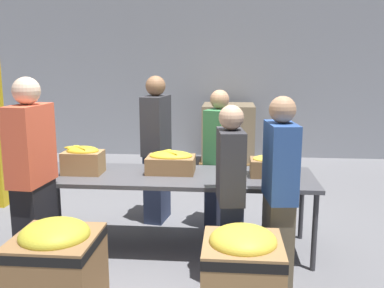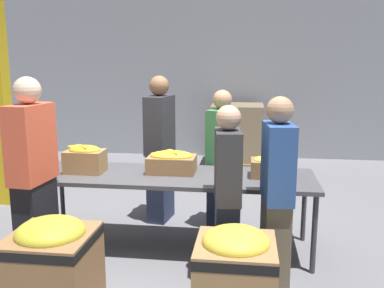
{
  "view_description": "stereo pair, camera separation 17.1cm",
  "coord_description": "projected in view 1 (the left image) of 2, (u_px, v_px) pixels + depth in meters",
  "views": [
    {
      "loc": [
        0.56,
        -4.09,
        1.9
      ],
      "look_at": [
        0.21,
        -0.09,
        1.11
      ],
      "focal_mm": 40.0,
      "sensor_mm": 36.0,
      "label": 1
    },
    {
      "loc": [
        0.73,
        -4.07,
        1.9
      ],
      "look_at": [
        0.21,
        -0.09,
        1.11
      ],
      "focal_mm": 40.0,
      "sensor_mm": 36.0,
      "label": 2
    }
  ],
  "objects": [
    {
      "name": "volunteer_3",
      "position": [
        230.0,
        196.0,
        3.62
      ],
      "size": [
        0.25,
        0.44,
        1.55
      ],
      "rotation": [
        0.0,
        0.0,
        1.69
      ],
      "color": "#2D3856",
      "rests_on": "ground_plane"
    },
    {
      "name": "pallet_stack_0",
      "position": [
        228.0,
        135.0,
        7.87
      ],
      "size": [
        1.01,
        1.01,
        1.12
      ],
      "color": "olive",
      "rests_on": "ground_plane"
    },
    {
      "name": "banana_box_2",
      "position": [
        270.0,
        165.0,
        4.21
      ],
      "size": [
        0.39,
        0.3,
        0.23
      ],
      "color": "olive",
      "rests_on": "sorting_table"
    },
    {
      "name": "ground_plane",
      "position": [
        173.0,
        248.0,
        4.41
      ],
      "size": [
        30.0,
        30.0,
        0.0
      ],
      "primitive_type": "plane",
      "color": "slate"
    },
    {
      "name": "volunteer_4",
      "position": [
        157.0,
        150.0,
        5.05
      ],
      "size": [
        0.3,
        0.49,
        1.73
      ],
      "rotation": [
        0.0,
        0.0,
        -1.73
      ],
      "color": "#2D3856",
      "rests_on": "ground_plane"
    },
    {
      "name": "donation_bin_1",
      "position": [
        242.0,
        274.0,
        3.05
      ],
      "size": [
        0.57,
        0.57,
        0.75
      ],
      "color": "#A37A4C",
      "rests_on": "ground_plane"
    },
    {
      "name": "volunteer_2",
      "position": [
        219.0,
        160.0,
        4.85
      ],
      "size": [
        0.35,
        0.47,
        1.59
      ],
      "rotation": [
        0.0,
        0.0,
        -1.93
      ],
      "color": "#2D3856",
      "rests_on": "ground_plane"
    },
    {
      "name": "wall_back",
      "position": [
        202.0,
        56.0,
        8.37
      ],
      "size": [
        16.0,
        0.08,
        4.0
      ],
      "color": "#9399A3",
      "rests_on": "ground_plane"
    },
    {
      "name": "volunteer_0",
      "position": [
        279.0,
        195.0,
        3.54
      ],
      "size": [
        0.26,
        0.46,
        1.62
      ],
      "rotation": [
        0.0,
        0.0,
        1.68
      ],
      "color": "#6B604C",
      "rests_on": "ground_plane"
    },
    {
      "name": "banana_box_1",
      "position": [
        171.0,
        162.0,
        4.33
      ],
      "size": [
        0.48,
        0.33,
        0.24
      ],
      "color": "olive",
      "rests_on": "sorting_table"
    },
    {
      "name": "volunteer_1",
      "position": [
        33.0,
        179.0,
        3.75
      ],
      "size": [
        0.28,
        0.49,
        1.77
      ],
      "rotation": [
        0.0,
        0.0,
        1.48
      ],
      "color": "black",
      "rests_on": "ground_plane"
    },
    {
      "name": "banana_box_0",
      "position": [
        83.0,
        159.0,
        4.29
      ],
      "size": [
        0.4,
        0.26,
        0.29
      ],
      "color": "#A37A4C",
      "rests_on": "sorting_table"
    },
    {
      "name": "donation_bin_0",
      "position": [
        57.0,
        266.0,
        3.17
      ],
      "size": [
        0.61,
        0.61,
        0.75
      ],
      "color": "olive",
      "rests_on": "ground_plane"
    },
    {
      "name": "sorting_table",
      "position": [
        172.0,
        179.0,
        4.27
      ],
      "size": [
        2.81,
        0.85,
        0.78
      ],
      "color": "#4C4C51",
      "rests_on": "ground_plane"
    }
  ]
}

